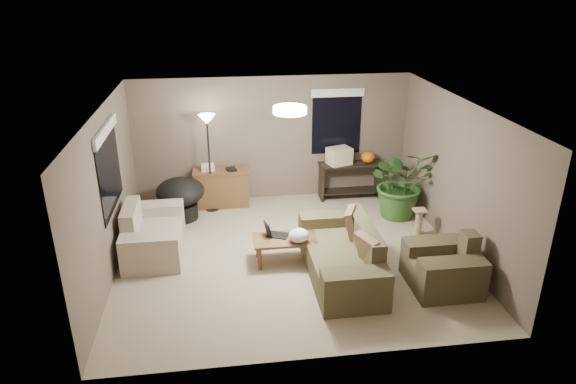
{
  "coord_description": "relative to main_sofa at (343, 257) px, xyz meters",
  "views": [
    {
      "loc": [
        -1.03,
        -7.33,
        4.24
      ],
      "look_at": [
        0.0,
        0.2,
        1.05
      ],
      "focal_mm": 32.0,
      "sensor_mm": 36.0,
      "label": 1
    }
  ],
  "objects": [
    {
      "name": "cardboard_box",
      "position": [
        0.59,
        2.91,
        0.62
      ],
      "size": [
        0.53,
        0.46,
        0.34
      ],
      "primitive_type": "cube",
      "rotation": [
        0.0,
        0.0,
        0.32
      ],
      "color": "beige",
      "rests_on": "console_table"
    },
    {
      "name": "console_table",
      "position": [
        0.84,
        2.91,
        0.14
      ],
      "size": [
        1.3,
        0.4,
        0.75
      ],
      "color": "black",
      "rests_on": "ground"
    },
    {
      "name": "window_left",
      "position": [
        -3.45,
        0.98,
        1.49
      ],
      "size": [
        0.05,
        1.56,
        1.33
      ],
      "color": "black",
      "rests_on": "room_shell"
    },
    {
      "name": "desk_papers",
      "position": [
        -1.94,
        2.88,
        0.51
      ],
      "size": [
        0.69,
        0.29,
        0.12
      ],
      "color": "silver",
      "rests_on": "desk"
    },
    {
      "name": "houseplant",
      "position": [
        1.57,
        1.91,
        0.24
      ],
      "size": [
        1.24,
        1.38,
        1.08
      ],
      "primitive_type": "imported",
      "color": "#2D5923",
      "rests_on": "ground"
    },
    {
      "name": "laptop",
      "position": [
        -1.0,
        0.6,
        0.19
      ],
      "size": [
        0.42,
        0.34,
        0.24
      ],
      "color": "black",
      "rests_on": "coffee_table"
    },
    {
      "name": "papasan_chair",
      "position": [
        -2.55,
        2.36,
        0.17
      ],
      "size": [
        1.1,
        1.1,
        0.8
      ],
      "color": "black",
      "rests_on": "ground"
    },
    {
      "name": "throw_pillows",
      "position": [
        0.26,
        0.0,
        0.36
      ],
      "size": [
        0.4,
        1.4,
        0.47
      ],
      "color": "#8C7251",
      "rests_on": "main_sofa"
    },
    {
      "name": "desk",
      "position": [
        -1.78,
        2.89,
        0.08
      ],
      "size": [
        1.1,
        0.5,
        0.75
      ],
      "color": "brown",
      "rests_on": "ground"
    },
    {
      "name": "plastic_bag",
      "position": [
        -0.63,
        0.35,
        0.24
      ],
      "size": [
        0.4,
        0.38,
        0.22
      ],
      "primitive_type": "ellipsoid",
      "rotation": [
        0.0,
        0.0,
        -0.38
      ],
      "color": "white",
      "rests_on": "coffee_table"
    },
    {
      "name": "floor_lamp",
      "position": [
        -1.99,
        2.7,
        1.3
      ],
      "size": [
        0.32,
        0.32,
        1.91
      ],
      "color": "black",
      "rests_on": "ground"
    },
    {
      "name": "pumpkin",
      "position": [
        1.19,
        2.91,
        0.57
      ],
      "size": [
        0.27,
        0.27,
        0.22
      ],
      "primitive_type": "ellipsoid",
      "rotation": [
        0.0,
        0.0,
        0.01
      ],
      "color": "orange",
      "rests_on": "console_table"
    },
    {
      "name": "cat_scratching_post",
      "position": [
        1.63,
        1.08,
        -0.08
      ],
      "size": [
        0.32,
        0.32,
        0.5
      ],
      "color": "tan",
      "rests_on": "ground"
    },
    {
      "name": "room_shell",
      "position": [
        -0.73,
        0.68,
        0.96
      ],
      "size": [
        5.5,
        5.5,
        5.5
      ],
      "color": "tan",
      "rests_on": "ground"
    },
    {
      "name": "main_sofa",
      "position": [
        0.0,
        0.0,
        0.0
      ],
      "size": [
        0.95,
        2.2,
        0.85
      ],
      "color": "brown",
      "rests_on": "ground"
    },
    {
      "name": "coffee_table",
      "position": [
        -0.83,
        0.5,
        0.06
      ],
      "size": [
        1.0,
        0.55,
        0.42
      ],
      "color": "brown",
      "rests_on": "ground"
    },
    {
      "name": "window_back",
      "position": [
        0.57,
        3.16,
        1.49
      ],
      "size": [
        1.06,
        0.05,
        1.33
      ],
      "color": "black",
      "rests_on": "room_shell"
    },
    {
      "name": "loveseat",
      "position": [
        -2.96,
        1.12,
        0.0
      ],
      "size": [
        0.9,
        1.6,
        0.85
      ],
      "color": "beige",
      "rests_on": "ground"
    },
    {
      "name": "ceiling_fixture",
      "position": [
        -0.73,
        0.68,
        2.15
      ],
      "size": [
        0.5,
        0.5,
        0.1
      ],
      "primitive_type": "cylinder",
      "color": "white",
      "rests_on": "room_shell"
    },
    {
      "name": "armchair",
      "position": [
        1.39,
        -0.52,
        0.0
      ],
      "size": [
        0.95,
        1.0,
        0.85
      ],
      "color": "brown",
      "rests_on": "ground"
    }
  ]
}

